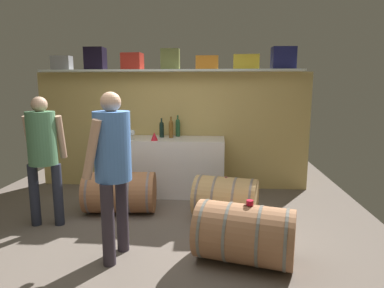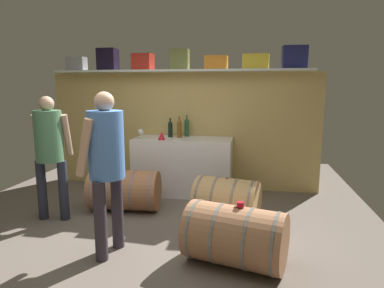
# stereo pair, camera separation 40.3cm
# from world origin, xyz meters

# --- Properties ---
(ground_plane) EXTENTS (5.73, 7.69, 0.02)m
(ground_plane) POSITION_xyz_m (0.00, 0.56, -0.01)
(ground_plane) COLOR #685D54
(back_wall_panel) EXTENTS (4.53, 0.10, 1.94)m
(back_wall_panel) POSITION_xyz_m (0.00, 2.24, 0.97)
(back_wall_panel) COLOR tan
(back_wall_panel) RESTS_ON ground
(high_shelf_board) EXTENTS (4.17, 0.40, 0.03)m
(high_shelf_board) POSITION_xyz_m (0.00, 2.09, 1.95)
(high_shelf_board) COLOR silver
(high_shelf_board) RESTS_ON back_wall_panel
(toolcase_grey) EXTENTS (0.31, 0.20, 0.23)m
(toolcase_grey) POSITION_xyz_m (-1.78, 2.09, 2.08)
(toolcase_grey) COLOR #949396
(toolcase_grey) RESTS_ON high_shelf_board
(toolcase_black) EXTENTS (0.31, 0.27, 0.35)m
(toolcase_black) POSITION_xyz_m (-1.21, 2.09, 2.14)
(toolcase_black) COLOR black
(toolcase_black) RESTS_ON high_shelf_board
(toolcase_red) EXTENTS (0.33, 0.27, 0.26)m
(toolcase_red) POSITION_xyz_m (-0.61, 2.09, 2.10)
(toolcase_red) COLOR red
(toolcase_red) RESTS_ON high_shelf_board
(toolcase_olive) EXTENTS (0.30, 0.23, 0.32)m
(toolcase_olive) POSITION_xyz_m (0.01, 2.09, 2.13)
(toolcase_olive) COLOR olive
(toolcase_olive) RESTS_ON high_shelf_board
(toolcase_orange) EXTENTS (0.35, 0.28, 0.21)m
(toolcase_orange) POSITION_xyz_m (0.59, 2.09, 2.07)
(toolcase_orange) COLOR orange
(toolcase_orange) RESTS_ON high_shelf_board
(toolcase_yellow) EXTENTS (0.41, 0.30, 0.22)m
(toolcase_yellow) POSITION_xyz_m (1.20, 2.09, 2.08)
(toolcase_yellow) COLOR yellow
(toolcase_yellow) RESTS_ON high_shelf_board
(toolcase_navy) EXTENTS (0.37, 0.24, 0.34)m
(toolcase_navy) POSITION_xyz_m (1.77, 2.09, 2.14)
(toolcase_navy) COLOR navy
(toolcase_navy) RESTS_ON high_shelf_board
(work_cabinet) EXTENTS (1.54, 0.66, 0.90)m
(work_cabinet) POSITION_xyz_m (0.11, 1.85, 0.45)
(work_cabinet) COLOR white
(work_cabinet) RESTS_ON ground
(wine_bottle_green) EXTENTS (0.07, 0.07, 0.35)m
(wine_bottle_green) POSITION_xyz_m (0.12, 2.08, 1.05)
(wine_bottle_green) COLOR #285834
(wine_bottle_green) RESTS_ON work_cabinet
(wine_bottle_dark) EXTENTS (0.07, 0.07, 0.31)m
(wine_bottle_dark) POSITION_xyz_m (-0.12, 1.95, 1.03)
(wine_bottle_dark) COLOR black
(wine_bottle_dark) RESTS_ON work_cabinet
(wine_bottle_amber) EXTENTS (0.07, 0.07, 0.34)m
(wine_bottle_amber) POSITION_xyz_m (0.03, 1.93, 1.04)
(wine_bottle_amber) COLOR brown
(wine_bottle_amber) RESTS_ON work_cabinet
(wine_glass) EXTENTS (0.09, 0.09, 0.15)m
(wine_glass) POSITION_xyz_m (-0.54, 1.71, 1.00)
(wine_glass) COLOR white
(wine_glass) RESTS_ON work_cabinet
(red_funnel) EXTENTS (0.11, 0.11, 0.13)m
(red_funnel) POSITION_xyz_m (-0.18, 1.63, 0.96)
(red_funnel) COLOR red
(red_funnel) RESTS_ON work_cabinet
(wine_barrel_near) EXTENTS (1.05, 0.79, 0.59)m
(wine_barrel_near) POSITION_xyz_m (1.05, -0.22, 0.29)
(wine_barrel_near) COLOR #A16D4A
(wine_barrel_near) RESTS_ON ground
(wine_barrel_far) EXTENTS (0.98, 0.63, 0.57)m
(wine_barrel_far) POSITION_xyz_m (-0.54, 0.97, 0.28)
(wine_barrel_far) COLOR #A56A45
(wine_barrel_far) RESTS_ON ground
(wine_barrel_flank) EXTENTS (0.89, 0.71, 0.57)m
(wine_barrel_flank) POSITION_xyz_m (0.89, 0.83, 0.28)
(wine_barrel_flank) COLOR tan
(wine_barrel_flank) RESTS_ON ground
(tasting_cup) EXTENTS (0.07, 0.07, 0.05)m
(tasting_cup) POSITION_xyz_m (1.09, -0.22, 0.61)
(tasting_cup) COLOR red
(tasting_cup) RESTS_ON wine_barrel_near
(winemaker_pouring) EXTENTS (0.42, 0.52, 1.66)m
(winemaker_pouring) POSITION_xyz_m (-0.23, -0.23, 1.02)
(winemaker_pouring) COLOR #332C36
(winemaker_pouring) RESTS_ON ground
(visitor_tasting) EXTENTS (0.48, 0.38, 1.59)m
(visitor_tasting) POSITION_xyz_m (-1.32, 0.49, 0.97)
(visitor_tasting) COLOR #262A39
(visitor_tasting) RESTS_ON ground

